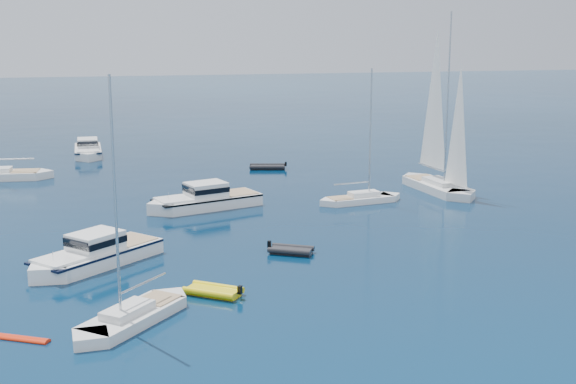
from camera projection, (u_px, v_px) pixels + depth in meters
ground at (485, 348)px, 35.77m from camera, size 400.00×400.00×0.00m
motor_cruiser_left at (94, 265)px, 47.97m from camera, size 9.53×8.99×2.64m
motor_cruiser_centre at (204, 208)px, 62.89m from camera, size 10.70×6.24×2.69m
motor_cruiser_horizon at (88, 156)px, 87.94m from camera, size 3.24×9.64×2.51m
sailboat_fore at (133, 323)px, 38.76m from camera, size 7.39×8.10×12.81m
sailboat_centre at (360, 202)px, 64.90m from camera, size 8.06×3.29×11.52m
sailboat_sails_r at (437, 191)px, 69.46m from camera, size 4.25×11.32×16.24m
tender_yellow at (213, 295)px, 42.73m from camera, size 3.73×3.41×0.95m
tender_grey_near at (291, 254)px, 50.44m from camera, size 3.41×2.90×0.95m
tender_grey_far at (267, 169)px, 79.94m from camera, size 4.15×2.83×0.95m
kayak_orange at (22, 340)px, 36.64m from camera, size 2.74×1.84×0.30m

